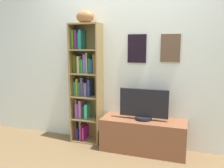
{
  "coord_description": "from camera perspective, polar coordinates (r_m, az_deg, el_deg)",
  "views": [
    {
      "loc": [
        0.83,
        -2.08,
        1.44
      ],
      "look_at": [
        -0.14,
        0.85,
        0.91
      ],
      "focal_mm": 37.75,
      "sensor_mm": 36.0,
      "label": 1
    }
  ],
  "objects": [
    {
      "name": "back_wall",
      "position": [
        3.33,
        3.84,
        5.11
      ],
      "size": [
        4.8,
        0.08,
        2.34
      ],
      "color": "silver",
      "rests_on": "ground"
    },
    {
      "name": "television",
      "position": [
        3.13,
        7.71,
        -5.06
      ],
      "size": [
        0.64,
        0.22,
        0.41
      ],
      "color": "black",
      "rests_on": "tv_stand"
    },
    {
      "name": "bookshelf",
      "position": [
        3.45,
        -6.57,
        -0.1
      ],
      "size": [
        0.44,
        0.25,
        1.72
      ],
      "color": "olive",
      "rests_on": "ground"
    },
    {
      "name": "tv_stand",
      "position": [
        3.27,
        7.53,
        -12.24
      ],
      "size": [
        1.12,
        0.4,
        0.44
      ],
      "color": "brown",
      "rests_on": "ground"
    },
    {
      "name": "football",
      "position": [
        3.38,
        -6.56,
        15.9
      ],
      "size": [
        0.28,
        0.21,
        0.18
      ],
      "primitive_type": "ellipsoid",
      "rotation": [
        0.0,
        0.0,
        -0.12
      ],
      "color": "#966137",
      "rests_on": "bookshelf"
    }
  ]
}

